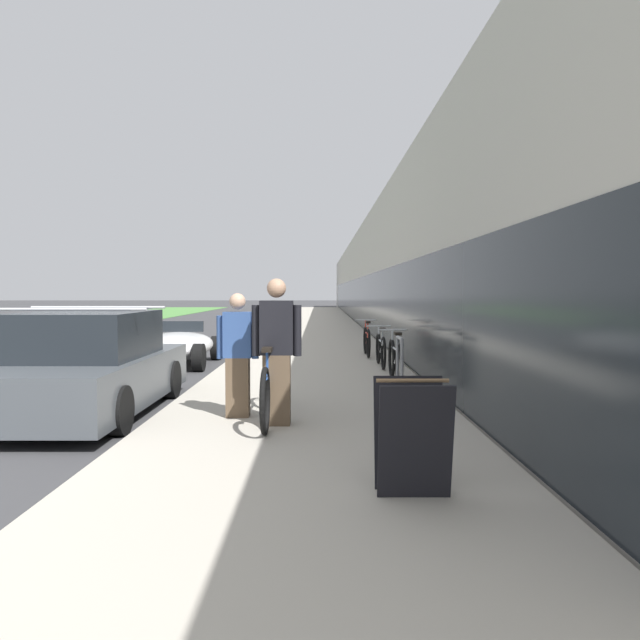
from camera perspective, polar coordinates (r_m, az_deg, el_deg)
The scene contains 13 objects.
sidewalk_slab at distance 26.35m, azimuth -0.11°, elevation -0.92°, with size 3.91×70.00×0.15m.
storefront_facade at distance 34.98m, azimuth 11.51°, elevation 3.63°, with size 10.01×70.00×4.70m.
lawn_strip at distance 32.97m, azimuth -22.78°, elevation -0.51°, with size 6.40×70.00×0.03m.
tandem_bicycle at distance 7.69m, azimuth -4.29°, elevation -6.14°, with size 0.52×2.40×0.94m.
person_rider at distance 7.34m, azimuth -3.76°, elevation -2.88°, with size 0.58×0.23×1.72m.
person_bystander at distance 7.86m, azimuth -7.31°, elevation -3.18°, with size 0.53×0.21×1.55m.
bike_rack_hoop at distance 10.08m, azimuth 7.52°, elevation -3.40°, with size 0.05×0.60×0.84m.
cruiser_bike_nearest at distance 10.90m, azimuth 7.12°, elevation -3.66°, with size 0.52×1.78×0.89m.
cruiser_bike_middle at distance 13.03m, azimuth 5.80°, elevation -2.71°, with size 0.52×1.75×0.84m.
cruiser_bike_farthest at distance 15.17m, azimuth 4.53°, elevation -1.91°, with size 0.52×1.69×0.87m.
sandwich_board_sign at distance 4.97m, azimuth 8.65°, elevation -10.44°, with size 0.56×0.56×0.90m.
parked_sedan_curbside at distance 9.31m, azimuth -20.32°, elevation -4.11°, with size 1.96×4.35×1.50m.
vintage_roadster_curbside at distance 14.83m, azimuth -12.90°, elevation -2.38°, with size 1.76×3.89×1.00m.
Camera 1 is at (5.69, -5.30, 1.72)m, focal length 35.00 mm.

